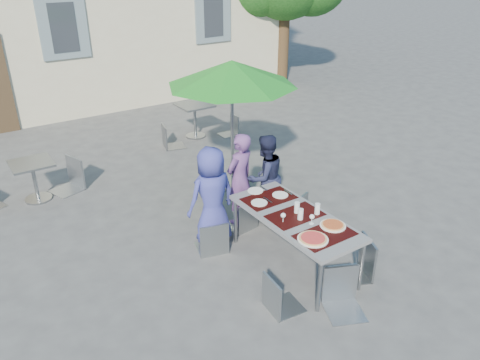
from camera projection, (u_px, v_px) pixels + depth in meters
ground at (248, 272)px, 6.10m from camera, size 90.00×90.00×0.00m
dining_table at (295, 219)px, 5.96m from camera, size 0.80×1.85×0.76m
pizza_near_left at (313, 239)px, 5.42m from camera, size 0.36×0.36×0.03m
pizza_near_right at (333, 225)px, 5.69m from camera, size 0.32×0.32×0.03m
glassware at (303, 212)px, 5.87m from camera, size 0.55×0.38×0.15m
place_settings at (265, 196)px, 6.39m from camera, size 0.63×0.53×0.01m
child_0 at (212, 196)px, 6.47m from camera, size 0.70×0.46×1.44m
child_1 at (240, 179)px, 6.95m from camera, size 0.60×0.47×1.44m
child_2 at (265, 177)px, 7.13m from camera, size 0.68×0.41×1.35m
chair_0 at (212, 219)px, 6.28m from camera, size 0.49×0.50×0.92m
chair_1 at (244, 198)px, 6.84m from camera, size 0.44×0.45×0.89m
chair_2 at (295, 192)px, 6.94m from camera, size 0.54×0.54×0.95m
chair_3 at (279, 274)px, 5.24m from camera, size 0.43×0.43×0.88m
chair_4 at (363, 237)px, 5.80m from camera, size 0.58×0.58×0.99m
chair_5 at (346, 268)px, 5.27m from camera, size 0.56×0.57×0.96m
patio_umbrella at (232, 75)px, 7.47m from camera, size 2.14×2.14×2.23m
cafe_table_0 at (34, 176)px, 7.70m from camera, size 0.64×0.64×0.69m
bg_chair_r_0 at (67, 156)px, 7.99m from camera, size 0.60×0.59×1.06m
cafe_table_1 at (195, 114)px, 10.34m from camera, size 0.71×0.71×0.76m
bg_chair_l_1 at (168, 122)px, 9.76m from camera, size 0.51×0.51×0.96m
bg_chair_r_1 at (231, 114)px, 10.52m from camera, size 0.40×0.39×0.84m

